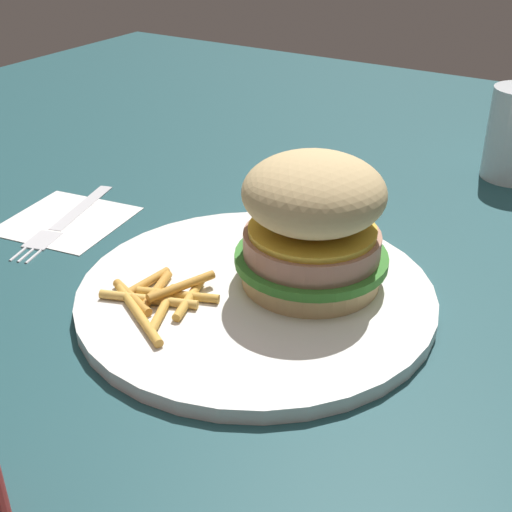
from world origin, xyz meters
name	(u,v)px	position (x,y,z in m)	size (l,w,h in m)	color
ground_plane	(254,315)	(0.00, 0.00, 0.00)	(1.60, 1.60, 0.00)	#1E474C
plate	(256,295)	(0.02, 0.01, 0.01)	(0.29, 0.29, 0.01)	white
sandwich	(313,222)	(0.05, -0.02, 0.07)	(0.12, 0.12, 0.11)	tan
fries_pile	(159,298)	(-0.04, 0.06, 0.02)	(0.09, 0.09, 0.01)	gold
napkin	(67,220)	(0.04, 0.25, 0.00)	(0.11, 0.11, 0.00)	white
fork	(66,219)	(0.04, 0.25, 0.00)	(0.17, 0.06, 0.00)	silver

